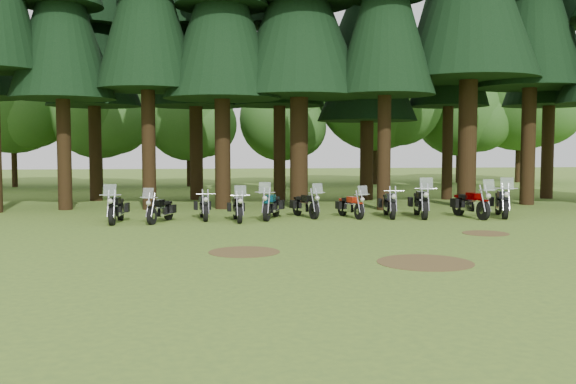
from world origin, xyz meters
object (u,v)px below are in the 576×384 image
at_px(motorcycle_3, 238,209).
at_px(motorcycle_7, 389,205).
at_px(motorcycle_2, 204,207).
at_px(motorcycle_10, 502,203).
at_px(motorcycle_6, 351,206).
at_px(motorcycle_4, 271,206).
at_px(motorcycle_8, 421,204).
at_px(motorcycle_9, 471,204).
at_px(motorcycle_5, 306,206).
at_px(motorcycle_1, 160,210).
at_px(motorcycle_0, 116,209).

xyz_separation_m(motorcycle_3, motorcycle_7, (5.70, 0.58, 0.02)).
distance_m(motorcycle_2, motorcycle_10, 11.13).
bearing_deg(motorcycle_7, motorcycle_6, -173.25).
distance_m(motorcycle_4, motorcycle_7, 4.44).
xyz_separation_m(motorcycle_8, motorcycle_9, (1.78, -0.41, -0.02)).
bearing_deg(motorcycle_5, motorcycle_6, -27.66).
bearing_deg(motorcycle_3, motorcycle_5, 16.87).
bearing_deg(motorcycle_4, motorcycle_9, 14.20).
bearing_deg(motorcycle_5, motorcycle_10, -22.55).
xyz_separation_m(motorcycle_1, motorcycle_7, (8.39, 0.60, 0.04)).
height_order(motorcycle_2, motorcycle_6, motorcycle_6).
bearing_deg(motorcycle_6, motorcycle_8, -18.56).
relative_size(motorcycle_0, motorcycle_9, 0.94).
distance_m(motorcycle_0, motorcycle_3, 4.19).
distance_m(motorcycle_9, motorcycle_10, 1.31).
bearing_deg(motorcycle_6, motorcycle_9, -22.02).
xyz_separation_m(motorcycle_0, motorcycle_4, (5.45, 0.49, 0.00)).
relative_size(motorcycle_0, motorcycle_10, 0.93).
height_order(motorcycle_0, motorcycle_10, motorcycle_10).
bearing_deg(motorcycle_7, motorcycle_5, -178.71).
relative_size(motorcycle_4, motorcycle_9, 0.93).
xyz_separation_m(motorcycle_2, motorcycle_10, (11.12, -0.61, 0.08)).
height_order(motorcycle_5, motorcycle_9, motorcycle_9).
bearing_deg(motorcycle_10, motorcycle_7, -168.20).
distance_m(motorcycle_6, motorcycle_7, 1.47).
relative_size(motorcycle_4, motorcycle_8, 0.89).
distance_m(motorcycle_6, motorcycle_8, 2.63).
xyz_separation_m(motorcycle_1, motorcycle_9, (11.32, -0.00, 0.07)).
bearing_deg(motorcycle_2, motorcycle_8, -7.65).
distance_m(motorcycle_0, motorcycle_1, 1.50).
bearing_deg(motorcycle_6, motorcycle_10, -18.42).
height_order(motorcycle_6, motorcycle_9, motorcycle_9).
xyz_separation_m(motorcycle_6, motorcycle_7, (1.47, -0.02, 0.04)).
xyz_separation_m(motorcycle_6, motorcycle_10, (5.69, -0.45, 0.10)).
bearing_deg(motorcycle_6, motorcycle_7, -14.78).
bearing_deg(motorcycle_5, motorcycle_7, -22.88).
bearing_deg(motorcycle_9, motorcycle_0, 170.13).
height_order(motorcycle_3, motorcycle_10, motorcycle_10).
relative_size(motorcycle_0, motorcycle_5, 1.07).
relative_size(motorcycle_5, motorcycle_10, 0.87).
distance_m(motorcycle_3, motorcycle_5, 2.74).
height_order(motorcycle_1, motorcycle_5, motorcycle_5).
xyz_separation_m(motorcycle_7, motorcycle_10, (4.23, -0.43, 0.05)).
bearing_deg(motorcycle_3, motorcycle_2, 144.82).
relative_size(motorcycle_2, motorcycle_4, 0.95).
xyz_separation_m(motorcycle_4, motorcycle_5, (1.32, 0.39, -0.03)).
bearing_deg(motorcycle_6, motorcycle_5, 154.96).
relative_size(motorcycle_2, motorcycle_5, 1.00).
bearing_deg(motorcycle_2, motorcycle_9, -9.59).
height_order(motorcycle_3, motorcycle_8, motorcycle_8).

